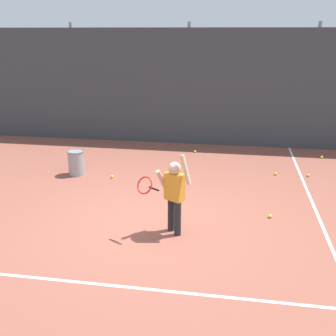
# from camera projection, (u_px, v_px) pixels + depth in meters

# --- Properties ---
(ground_plane) EXTENTS (20.00, 20.00, 0.00)m
(ground_plane) POSITION_uv_depth(u_px,v_px,m) (151.00, 223.00, 6.90)
(ground_plane) COLOR brown
(court_line_baseline) EXTENTS (9.00, 0.05, 0.00)m
(court_line_baseline) POSITION_uv_depth(u_px,v_px,m) (121.00, 286.00, 5.18)
(court_line_baseline) COLOR white
(court_line_baseline) RESTS_ON ground
(court_line_sideline) EXTENTS (0.05, 9.00, 0.00)m
(court_line_sideline) POSITION_uv_depth(u_px,v_px,m) (316.00, 210.00, 7.38)
(court_line_sideline) COLOR white
(court_line_sideline) RESTS_ON ground
(back_fence_windscreen) EXTENTS (13.72, 0.08, 3.20)m
(back_fence_windscreen) POSITION_uv_depth(u_px,v_px,m) (188.00, 88.00, 11.25)
(back_fence_windscreen) COLOR #383D42
(back_fence_windscreen) RESTS_ON ground
(fence_post_1) EXTENTS (0.09, 0.09, 3.35)m
(fence_post_1) POSITION_uv_depth(u_px,v_px,m) (75.00, 83.00, 11.81)
(fence_post_1) COLOR slate
(fence_post_1) RESTS_ON ground
(fence_post_2) EXTENTS (0.09, 0.09, 3.35)m
(fence_post_2) POSITION_uv_depth(u_px,v_px,m) (188.00, 85.00, 11.29)
(fence_post_2) COLOR slate
(fence_post_2) RESTS_ON ground
(fence_post_3) EXTENTS (0.09, 0.09, 3.35)m
(fence_post_3) POSITION_uv_depth(u_px,v_px,m) (313.00, 88.00, 10.76)
(fence_post_3) COLOR slate
(fence_post_3) RESTS_ON ground
(tennis_player) EXTENTS (0.88, 0.54, 1.35)m
(tennis_player) POSITION_uv_depth(u_px,v_px,m) (173.00, 191.00, 6.33)
(tennis_player) COLOR #232326
(tennis_player) RESTS_ON ground
(ball_hopper) EXTENTS (0.38, 0.38, 0.56)m
(ball_hopper) POSITION_uv_depth(u_px,v_px,m) (76.00, 163.00, 9.12)
(ball_hopper) COLOR gray
(ball_hopper) RESTS_ON ground
(tennis_ball_1) EXTENTS (0.07, 0.07, 0.07)m
(tennis_ball_1) POSITION_uv_depth(u_px,v_px,m) (180.00, 191.00, 8.20)
(tennis_ball_1) COLOR #CCE033
(tennis_ball_1) RESTS_ON ground
(tennis_ball_2) EXTENTS (0.07, 0.07, 0.07)m
(tennis_ball_2) POSITION_uv_depth(u_px,v_px,m) (276.00, 174.00, 9.17)
(tennis_ball_2) COLOR #CCE033
(tennis_ball_2) RESTS_ON ground
(tennis_ball_4) EXTENTS (0.07, 0.07, 0.07)m
(tennis_ball_4) POSITION_uv_depth(u_px,v_px,m) (112.00, 177.00, 8.98)
(tennis_ball_4) COLOR #CCE033
(tennis_ball_4) RESTS_ON ground
(tennis_ball_5) EXTENTS (0.07, 0.07, 0.07)m
(tennis_ball_5) POSITION_uv_depth(u_px,v_px,m) (270.00, 216.00, 7.07)
(tennis_ball_5) COLOR #CCE033
(tennis_ball_5) RESTS_ON ground
(tennis_ball_6) EXTENTS (0.07, 0.07, 0.07)m
(tennis_ball_6) POSITION_uv_depth(u_px,v_px,m) (322.00, 157.00, 10.37)
(tennis_ball_6) COLOR #CCE033
(tennis_ball_6) RESTS_ON ground
(tennis_ball_7) EXTENTS (0.07, 0.07, 0.07)m
(tennis_ball_7) POSITION_uv_depth(u_px,v_px,m) (195.00, 151.00, 10.84)
(tennis_ball_7) COLOR #CCE033
(tennis_ball_7) RESTS_ON ground
(tennis_ball_8) EXTENTS (0.07, 0.07, 0.07)m
(tennis_ball_8) POSITION_uv_depth(u_px,v_px,m) (308.00, 175.00, 9.06)
(tennis_ball_8) COLOR #CCE033
(tennis_ball_8) RESTS_ON ground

